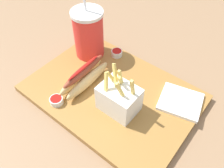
# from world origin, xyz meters

# --- Properties ---
(ground_plane) EXTENTS (2.40, 2.40, 0.02)m
(ground_plane) POSITION_xyz_m (0.00, 0.00, -0.01)
(ground_plane) COLOR #8C6B4C
(food_tray) EXTENTS (0.47, 0.33, 0.02)m
(food_tray) POSITION_xyz_m (0.00, 0.00, 0.01)
(food_tray) COLOR olive
(food_tray) RESTS_ON ground_plane
(soda_cup) EXTENTS (0.10, 0.10, 0.23)m
(soda_cup) POSITION_xyz_m (0.16, -0.09, 0.10)
(soda_cup) COLOR red
(soda_cup) RESTS_ON food_tray
(fries_basket) EXTENTS (0.10, 0.08, 0.14)m
(fries_basket) POSITION_xyz_m (-0.05, 0.04, 0.06)
(fries_basket) COLOR white
(fries_basket) RESTS_ON food_tray
(hot_dog_1) EXTENTS (0.06, 0.18, 0.07)m
(hot_dog_1) POSITION_xyz_m (0.08, 0.02, 0.05)
(hot_dog_1) COLOR #DBB775
(hot_dog_1) RESTS_ON food_tray
(ketchup_cup_1) EXTENTS (0.04, 0.04, 0.02)m
(ketchup_cup_1) POSITION_xyz_m (0.09, 0.13, 0.03)
(ketchup_cup_1) COLOR white
(ketchup_cup_1) RESTS_ON food_tray
(ketchup_cup_2) EXTENTS (0.04, 0.04, 0.02)m
(ketchup_cup_2) POSITION_xyz_m (0.09, -0.13, 0.03)
(ketchup_cup_2) COLOR white
(ketchup_cup_2) RESTS_ON food_tray
(napkin_stack) EXTENTS (0.13, 0.13, 0.01)m
(napkin_stack) POSITION_xyz_m (-0.17, -0.09, 0.02)
(napkin_stack) COLOR white
(napkin_stack) RESTS_ON food_tray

